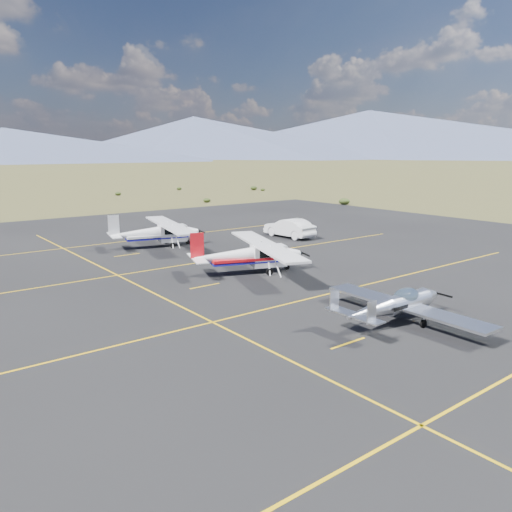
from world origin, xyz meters
name	(u,v)px	position (x,y,z in m)	size (l,w,h in m)	color
ground	(336,308)	(0.00, 0.00, 0.00)	(1600.00, 1600.00, 0.00)	#383D1C
apron	(251,280)	(0.00, 7.00, 0.00)	(72.00, 72.00, 0.02)	black
aircraft_low_wing	(397,304)	(0.57, -3.15, 0.88)	(6.02, 8.42, 1.84)	silver
aircraft_cessna	(249,254)	(0.95, 8.47, 1.23)	(7.58, 10.74, 2.76)	white
aircraft_plain	(157,232)	(0.27, 20.04, 1.23)	(6.99, 10.90, 2.76)	silver
sedan	(289,228)	(11.83, 17.02, 0.85)	(1.78, 5.09, 1.68)	white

